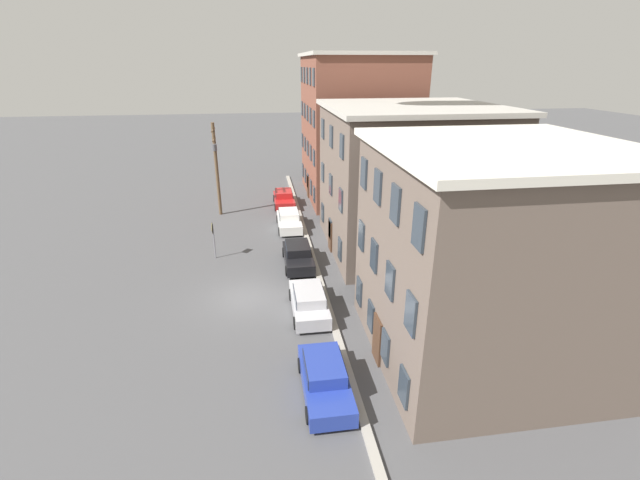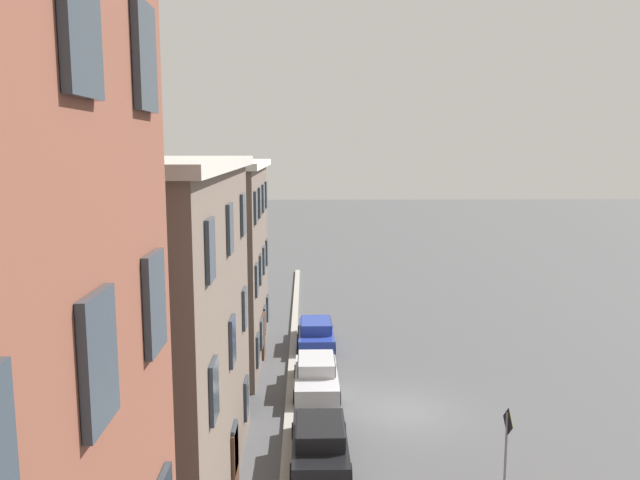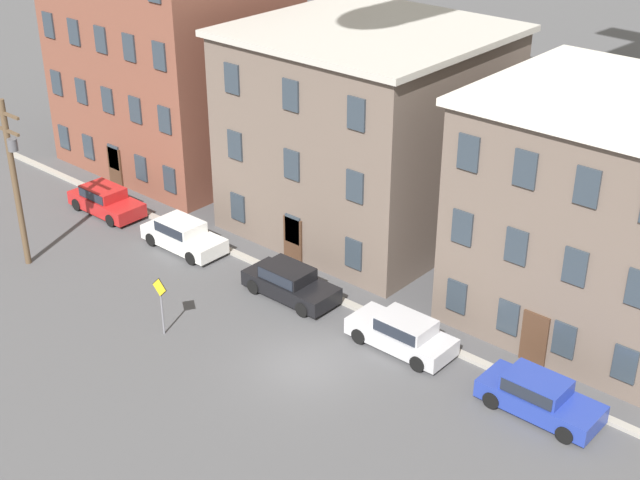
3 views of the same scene
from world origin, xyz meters
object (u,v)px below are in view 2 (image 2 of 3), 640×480
object	(u,v)px
car_blue	(316,332)
caution_sign	(507,436)
car_black	(320,441)
car_silver	(316,374)

from	to	relation	value
car_blue	caution_sign	bearing A→B (deg)	-158.61
car_black	car_silver	world-z (taller)	same
car_silver	car_blue	world-z (taller)	same
car_black	car_blue	bearing A→B (deg)	-0.42
car_black	caution_sign	xyz separation A→B (m)	(-1.86, -5.60, 1.00)
car_black	car_blue	world-z (taller)	same
car_black	caution_sign	world-z (taller)	caution_sign
car_silver	car_black	bearing A→B (deg)	-179.96
car_black	caution_sign	distance (m)	5.98
car_blue	car_silver	bearing A→B (deg)	179.13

